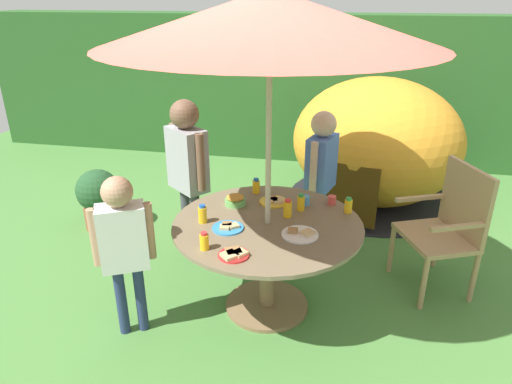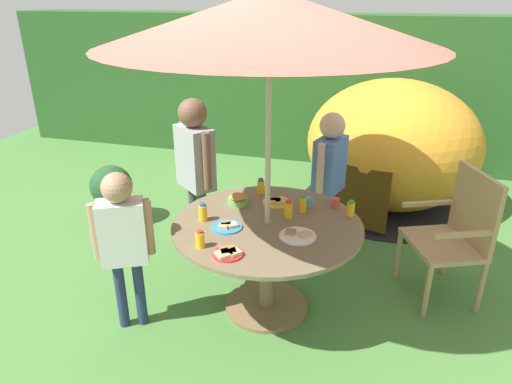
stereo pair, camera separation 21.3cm
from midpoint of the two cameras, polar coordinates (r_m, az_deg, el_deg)
ground_plane at (r=3.48m, az=-0.48°, el=-14.10°), size 10.00×10.00×0.02m
hedge_backdrop at (r=6.35m, az=6.10°, el=12.68°), size 9.00×0.70×1.86m
garden_table at (r=3.19m, az=-0.51°, el=-6.53°), size 1.28×1.28×0.69m
patio_umbrella at (r=2.76m, az=-0.63°, el=20.65°), size 2.00×2.00×2.14m
wooden_chair at (r=3.67m, az=21.20°, el=-3.60°), size 0.61×0.66×0.98m
dome_tent at (r=5.02m, az=13.43°, el=6.00°), size 2.22×2.22×1.33m
potted_plant at (r=4.68m, az=-20.13°, el=-0.57°), size 0.41×0.41×0.59m
child_in_blue_shirt at (r=3.90m, az=6.54°, el=3.49°), size 0.26×0.41×1.24m
child_in_grey_shirt at (r=3.80m, az=-10.10°, el=3.95°), size 0.40×0.37×1.36m
child_in_white_shirt at (r=3.02m, az=-18.09°, el=-5.40°), size 0.35×0.27×1.12m
snack_bowl at (r=3.36m, az=-4.41°, el=-1.03°), size 0.15×0.15×0.08m
plate_front_edge at (r=2.95m, az=3.43°, el=-5.22°), size 0.24×0.24×0.03m
plate_mid_left at (r=3.04m, az=-5.49°, el=-4.39°), size 0.21×0.21×0.03m
plate_near_left at (r=2.74m, az=-5.03°, el=-7.69°), size 0.18×0.19×0.03m
plate_center_back at (r=3.39m, az=0.43°, el=-1.14°), size 0.21×0.21×0.03m
juice_bottle_near_right at (r=2.81m, az=-8.59°, el=-6.09°), size 0.06×0.06×0.11m
juice_bottle_far_left at (r=3.54m, az=-1.71°, el=0.71°), size 0.06×0.06×0.12m
juice_bottle_far_right at (r=3.27m, az=9.52°, el=-1.69°), size 0.05×0.05×0.11m
juice_bottle_center_front at (r=3.16m, az=2.01°, el=-2.08°), size 0.06×0.06×0.13m
juice_bottle_mid_right at (r=3.12m, az=-8.58°, el=-2.77°), size 0.06×0.06×0.13m
juice_bottle_back_edge at (r=3.27m, az=3.71°, el=-1.34°), size 0.05×0.05×0.12m
cup_near at (r=3.39m, az=7.60°, el=-1.02°), size 0.06×0.06×0.06m
cup_far at (r=3.36m, az=4.35°, el=-1.06°), size 0.06×0.06×0.07m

